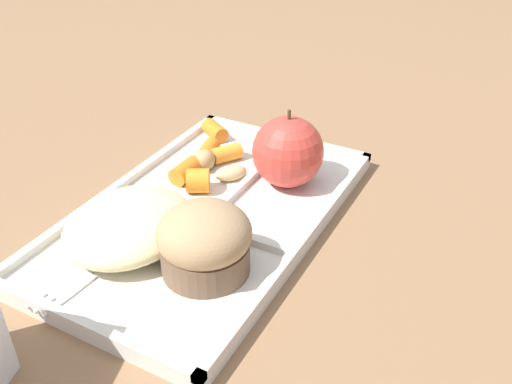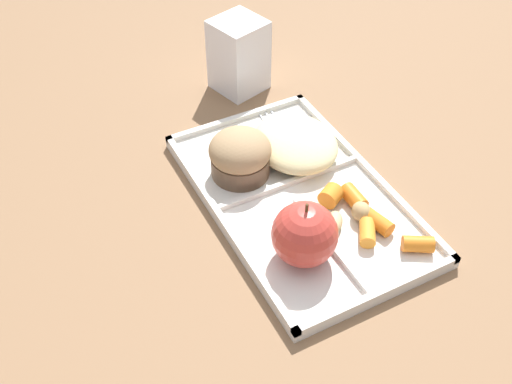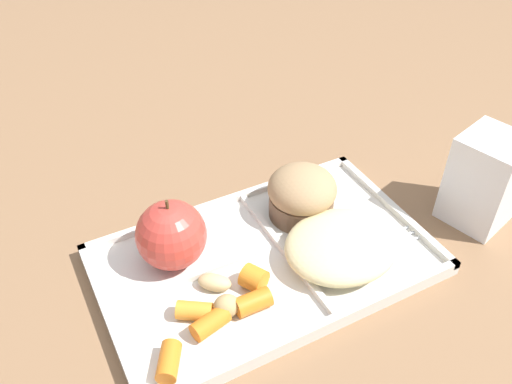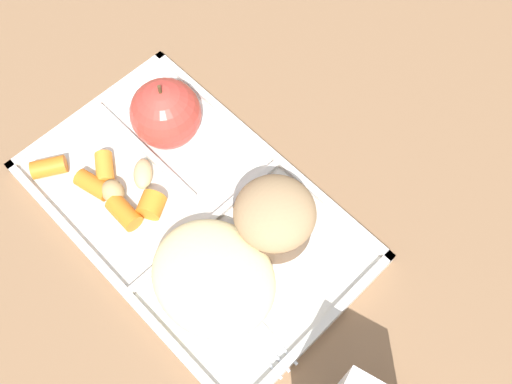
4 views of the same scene
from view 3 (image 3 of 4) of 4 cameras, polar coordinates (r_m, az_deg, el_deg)
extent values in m
plane|color=#846042|center=(0.61, 1.01, -7.71)|extent=(6.00, 6.00, 0.00)
cube|color=silver|center=(0.61, 1.02, -7.38)|extent=(0.36, 0.22, 0.01)
cube|color=silver|center=(0.55, 6.52, -13.94)|extent=(0.36, 0.01, 0.01)
cube|color=silver|center=(0.67, -3.31, -0.95)|extent=(0.36, 0.01, 0.01)
cube|color=silver|center=(0.57, -15.24, -12.63)|extent=(0.01, 0.22, 0.01)
cube|color=silver|center=(0.68, 14.18, -1.54)|extent=(0.01, 0.22, 0.01)
cube|color=silver|center=(0.61, 2.92, -6.06)|extent=(0.01, 0.20, 0.01)
cube|color=silver|center=(0.58, -7.37, -9.12)|extent=(0.16, 0.01, 0.01)
sphere|color=#C63D33|center=(0.58, -8.90, -4.49)|extent=(0.08, 0.08, 0.08)
cylinder|color=#4C381E|center=(0.56, -9.32, -1.46)|extent=(0.00, 0.00, 0.01)
cylinder|color=brown|center=(0.65, 4.77, -1.34)|extent=(0.08, 0.08, 0.03)
ellipsoid|color=tan|center=(0.63, 4.89, 0.37)|extent=(0.08, 0.08, 0.05)
cylinder|color=orange|center=(0.55, -6.52, -12.32)|extent=(0.04, 0.04, 0.02)
cylinder|color=orange|center=(0.57, -0.23, -9.08)|extent=(0.03, 0.03, 0.03)
cylinder|color=orange|center=(0.52, -9.16, -17.20)|extent=(0.03, 0.04, 0.02)
cylinder|color=orange|center=(0.55, -0.31, -11.51)|extent=(0.04, 0.02, 0.02)
cylinder|color=orange|center=(0.54, -4.84, -13.59)|extent=(0.04, 0.03, 0.02)
ellipsoid|color=tan|center=(0.57, -4.39, -9.46)|extent=(0.04, 0.04, 0.02)
ellipsoid|color=tan|center=(0.55, -3.13, -11.89)|extent=(0.03, 0.03, 0.02)
ellipsoid|color=beige|center=(0.60, 8.95, -5.60)|extent=(0.13, 0.11, 0.04)
sphere|color=#755B4C|center=(0.61, 11.51, -5.06)|extent=(0.03, 0.03, 0.03)
sphere|color=#755B4C|center=(0.60, 8.84, -5.90)|extent=(0.03, 0.03, 0.03)
cube|color=silver|center=(0.62, 9.59, -6.56)|extent=(0.09, 0.01, 0.00)
cube|color=silver|center=(0.64, 14.32, -4.81)|extent=(0.04, 0.02, 0.00)
cylinder|color=silver|center=(0.66, 16.86, -4.56)|extent=(0.02, 0.00, 0.00)
cylinder|color=silver|center=(0.66, 16.36, -4.04)|extent=(0.02, 0.00, 0.00)
cylinder|color=silver|center=(0.67, 15.87, -3.52)|extent=(0.02, 0.00, 0.00)
cube|color=white|center=(0.69, 22.94, 1.19)|extent=(0.09, 0.09, 0.11)
camera|label=1|loc=(0.87, 18.12, 30.85)|focal=40.12mm
camera|label=2|loc=(0.74, -63.41, 31.85)|focal=43.81mm
camera|label=4|loc=(0.50, 48.59, 43.66)|focal=40.74mm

